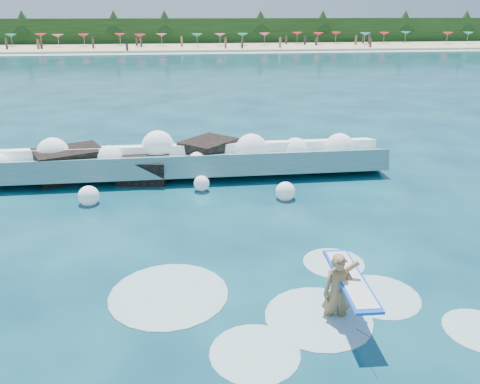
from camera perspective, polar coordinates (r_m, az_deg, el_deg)
The scene contains 11 objects.
ground at distance 12.96m, azimuth -5.57°, elevation -8.45°, with size 200.00×200.00×0.00m, color #07283E.
beach at distance 89.49m, azimuth -7.22°, elevation 17.11°, with size 140.00×20.00×0.40m, color tan.
wet_band at distance 78.53m, azimuth -7.17°, elevation 16.44°, with size 140.00×5.00×0.08m, color silver.
treeline at distance 99.35m, azimuth -7.31°, elevation 18.84°, with size 140.00×4.00×5.00m, color black.
breaking_wave at distance 19.60m, azimuth -7.52°, elevation 3.59°, with size 17.09×2.70×1.47m.
rock_cluster at distance 19.90m, azimuth -12.66°, elevation 3.39°, with size 8.61×3.42×1.49m.
surfer_with_board at distance 10.68m, azimuth 12.16°, elevation -11.63°, with size 0.98×2.99×1.86m.
wave_spray at distance 19.42m, azimuth -5.85°, elevation 4.58°, with size 14.85×4.77×1.84m.
surf_foam at distance 11.24m, azimuth 3.52°, elevation -13.49°, with size 8.92×5.07×0.15m.
beach_umbrellas at distance 91.43m, azimuth -7.35°, elevation 18.48°, with size 113.57×6.81×0.50m.
beachgoers at distance 86.11m, azimuth -5.24°, elevation 17.63°, with size 102.24×12.82×1.92m.
Camera 1 is at (-0.13, -11.27, 6.40)m, focal length 35.00 mm.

